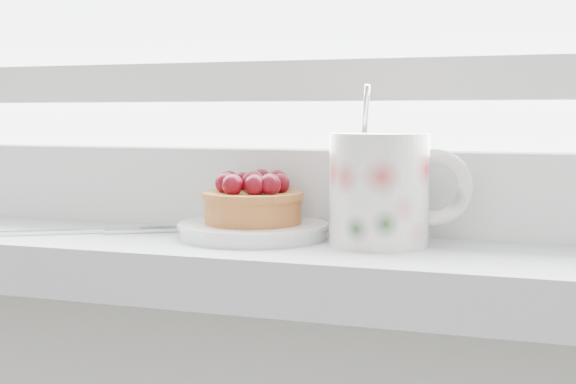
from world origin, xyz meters
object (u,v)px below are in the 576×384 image
at_px(raspberry_tart, 253,200).
at_px(fork, 61,232).
at_px(saucer, 253,230).
at_px(floral_mug, 383,187).

relative_size(raspberry_tart, fork, 0.47).
height_order(saucer, raspberry_tart, raspberry_tart).
bearing_deg(floral_mug, raspberry_tart, 178.47).
bearing_deg(raspberry_tart, fork, -167.92).
xyz_separation_m(raspberry_tart, fork, (-0.16, -0.03, -0.03)).
bearing_deg(saucer, fork, -167.99).
height_order(raspberry_tart, fork, raspberry_tart).
bearing_deg(fork, saucer, 12.01).
relative_size(raspberry_tart, floral_mug, 0.67).
xyz_separation_m(saucer, floral_mug, (0.11, -0.00, 0.04)).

